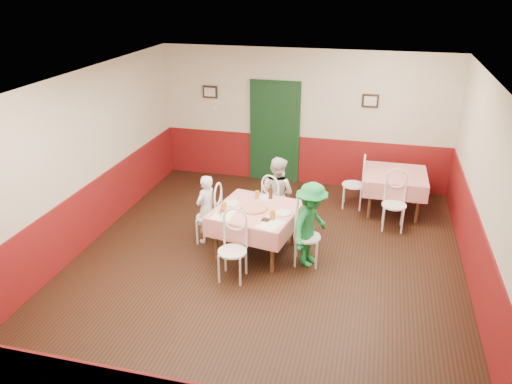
% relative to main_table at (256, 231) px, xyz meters
% --- Properties ---
extents(floor, '(7.00, 7.00, 0.00)m').
position_rel_main_table_xyz_m(floor, '(0.24, -0.38, -0.38)').
color(floor, black).
rests_on(floor, ground).
extents(ceiling, '(7.00, 7.00, 0.00)m').
position_rel_main_table_xyz_m(ceiling, '(0.24, -0.38, 2.42)').
color(ceiling, white).
rests_on(ceiling, back_wall).
extents(back_wall, '(6.00, 0.10, 2.80)m').
position_rel_main_table_xyz_m(back_wall, '(0.24, 3.12, 1.02)').
color(back_wall, beige).
rests_on(back_wall, ground).
extents(front_wall, '(6.00, 0.10, 2.80)m').
position_rel_main_table_xyz_m(front_wall, '(0.24, -3.88, 1.02)').
color(front_wall, beige).
rests_on(front_wall, ground).
extents(left_wall, '(0.10, 7.00, 2.80)m').
position_rel_main_table_xyz_m(left_wall, '(-2.76, -0.38, 1.02)').
color(left_wall, beige).
rests_on(left_wall, ground).
extents(right_wall, '(0.10, 7.00, 2.80)m').
position_rel_main_table_xyz_m(right_wall, '(3.24, -0.38, 1.02)').
color(right_wall, beige).
rests_on(right_wall, ground).
extents(wainscot_back, '(6.00, 0.03, 1.00)m').
position_rel_main_table_xyz_m(wainscot_back, '(0.24, 3.10, 0.12)').
color(wainscot_back, maroon).
rests_on(wainscot_back, ground).
extents(wainscot_left, '(0.03, 7.00, 1.00)m').
position_rel_main_table_xyz_m(wainscot_left, '(-2.75, -0.38, 0.12)').
color(wainscot_left, maroon).
rests_on(wainscot_left, ground).
extents(wainscot_right, '(0.03, 7.00, 1.00)m').
position_rel_main_table_xyz_m(wainscot_right, '(3.22, -0.38, 0.12)').
color(wainscot_right, maroon).
rests_on(wainscot_right, ground).
extents(door, '(0.96, 0.06, 2.10)m').
position_rel_main_table_xyz_m(door, '(-0.36, 3.07, 0.68)').
color(door, black).
rests_on(door, ground).
extents(picture_left, '(0.32, 0.03, 0.26)m').
position_rel_main_table_xyz_m(picture_left, '(-1.76, 3.07, 1.48)').
color(picture_left, black).
rests_on(picture_left, back_wall).
extents(picture_right, '(0.32, 0.03, 0.26)m').
position_rel_main_table_xyz_m(picture_right, '(1.54, 3.07, 1.48)').
color(picture_right, black).
rests_on(picture_right, back_wall).
extents(thermostat, '(0.10, 0.03, 0.10)m').
position_rel_main_table_xyz_m(thermostat, '(-1.66, 3.07, 1.12)').
color(thermostat, white).
rests_on(thermostat, back_wall).
extents(main_table, '(1.41, 1.41, 0.77)m').
position_rel_main_table_xyz_m(main_table, '(0.00, 0.00, 0.00)').
color(main_table, red).
rests_on(main_table, ground).
extents(second_table, '(1.13, 1.13, 0.77)m').
position_rel_main_table_xyz_m(second_table, '(2.13, 2.10, 0.00)').
color(second_table, red).
rests_on(second_table, ground).
extents(chair_left, '(0.42, 0.42, 0.90)m').
position_rel_main_table_xyz_m(chair_left, '(-0.84, 0.14, 0.08)').
color(chair_left, white).
rests_on(chair_left, ground).
extents(chair_right, '(0.46, 0.46, 0.90)m').
position_rel_main_table_xyz_m(chair_right, '(0.84, -0.14, 0.08)').
color(chair_right, white).
rests_on(chair_right, ground).
extents(chair_far, '(0.55, 0.55, 0.90)m').
position_rel_main_table_xyz_m(chair_far, '(0.14, 0.84, 0.08)').
color(chair_far, white).
rests_on(chair_far, ground).
extents(chair_near, '(0.42, 0.42, 0.90)m').
position_rel_main_table_xyz_m(chair_near, '(-0.14, -0.84, 0.08)').
color(chair_near, white).
rests_on(chair_near, ground).
extents(chair_second_a, '(0.42, 0.42, 0.90)m').
position_rel_main_table_xyz_m(chair_second_a, '(1.38, 2.10, 0.08)').
color(chair_second_a, white).
rests_on(chair_second_a, ground).
extents(chair_second_b, '(0.42, 0.42, 0.90)m').
position_rel_main_table_xyz_m(chair_second_b, '(2.13, 1.35, 0.08)').
color(chair_second_b, white).
rests_on(chair_second_b, ground).
extents(pizza, '(0.47, 0.47, 0.03)m').
position_rel_main_table_xyz_m(pizza, '(-0.03, -0.02, 0.40)').
color(pizza, '#B74723').
rests_on(pizza, main_table).
extents(plate_left, '(0.29, 0.29, 0.01)m').
position_rel_main_table_xyz_m(plate_left, '(-0.43, 0.10, 0.39)').
color(plate_left, white).
rests_on(plate_left, main_table).
extents(plate_right, '(0.29, 0.29, 0.01)m').
position_rel_main_table_xyz_m(plate_right, '(0.44, -0.05, 0.39)').
color(plate_right, white).
rests_on(plate_right, main_table).
extents(plate_far, '(0.29, 0.29, 0.01)m').
position_rel_main_table_xyz_m(plate_far, '(0.07, 0.42, 0.39)').
color(plate_far, white).
rests_on(plate_far, main_table).
extents(glass_a, '(0.09, 0.09, 0.15)m').
position_rel_main_table_xyz_m(glass_a, '(-0.46, -0.20, 0.46)').
color(glass_a, '#BF7219').
rests_on(glass_a, main_table).
extents(glass_b, '(0.09, 0.09, 0.15)m').
position_rel_main_table_xyz_m(glass_b, '(0.33, -0.29, 0.46)').
color(glass_b, '#BF7219').
rests_on(glass_b, main_table).
extents(glass_c, '(0.08, 0.08, 0.13)m').
position_rel_main_table_xyz_m(glass_c, '(-0.08, 0.40, 0.45)').
color(glass_c, '#BF7219').
rests_on(glass_c, main_table).
extents(beer_bottle, '(0.07, 0.07, 0.24)m').
position_rel_main_table_xyz_m(beer_bottle, '(0.14, 0.41, 0.50)').
color(beer_bottle, '#381C0A').
rests_on(beer_bottle, main_table).
extents(shaker_a, '(0.04, 0.04, 0.09)m').
position_rel_main_table_xyz_m(shaker_a, '(-0.50, -0.33, 0.43)').
color(shaker_a, silver).
rests_on(shaker_a, main_table).
extents(shaker_b, '(0.04, 0.04, 0.09)m').
position_rel_main_table_xyz_m(shaker_b, '(-0.44, -0.42, 0.43)').
color(shaker_b, silver).
rests_on(shaker_b, main_table).
extents(shaker_c, '(0.04, 0.04, 0.09)m').
position_rel_main_table_xyz_m(shaker_c, '(-0.49, -0.25, 0.43)').
color(shaker_c, '#B23319').
rests_on(shaker_c, main_table).
extents(menu_left, '(0.31, 0.41, 0.00)m').
position_rel_main_table_xyz_m(menu_left, '(-0.43, -0.31, 0.39)').
color(menu_left, white).
rests_on(menu_left, main_table).
extents(menu_right, '(0.43, 0.48, 0.00)m').
position_rel_main_table_xyz_m(menu_right, '(0.33, -0.46, 0.39)').
color(menu_right, white).
rests_on(menu_right, main_table).
extents(wallet, '(0.12, 0.11, 0.02)m').
position_rel_main_table_xyz_m(wallet, '(0.23, -0.35, 0.40)').
color(wallet, black).
rests_on(wallet, main_table).
extents(diner_left, '(0.42, 0.50, 1.17)m').
position_rel_main_table_xyz_m(diner_left, '(-0.89, 0.15, 0.21)').
color(diner_left, gray).
rests_on(diner_left, ground).
extents(diner_far, '(0.79, 0.72, 1.32)m').
position_rel_main_table_xyz_m(diner_far, '(0.15, 0.89, 0.29)').
color(diner_far, gray).
rests_on(diner_far, ground).
extents(diner_right, '(0.74, 0.98, 1.34)m').
position_rel_main_table_xyz_m(diner_right, '(0.89, -0.15, 0.30)').
color(diner_right, gray).
rests_on(diner_right, ground).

